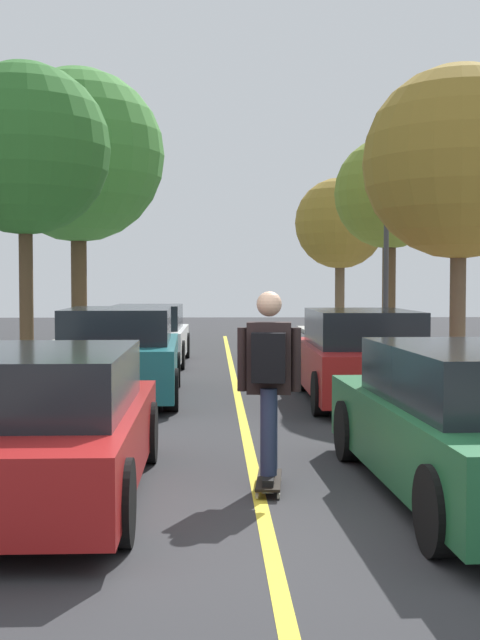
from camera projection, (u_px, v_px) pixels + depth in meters
name	position (u px, v px, depth m)	size (l,w,h in m)	color
ground	(267.00, 535.00, 6.31)	(80.00, 80.00, 0.00)	#2D2D30
center_line	(246.00, 437.00, 10.30)	(0.12, 39.20, 0.01)	gold
parked_car_left_nearest	(37.00, 426.00, 7.35)	(1.95, 4.24, 1.31)	maroon
parked_car_left_near	(119.00, 355.00, 13.71)	(2.08, 4.33, 1.49)	#196066
parked_car_left_far	(148.00, 335.00, 19.69)	(1.89, 4.25, 1.38)	white
parked_car_right_near	(362.00, 357.00, 13.34)	(1.89, 4.22, 1.46)	maroon
street_tree_left_nearest	(25.00, 150.00, 16.48)	(3.38, 3.38, 6.08)	#4C3823
street_tree_left_near	(78.00, 156.00, 22.98)	(4.74, 4.74, 7.62)	#4C3823
street_tree_right_nearest	(459.00, 163.00, 15.39)	(3.55, 3.55, 5.75)	brown
street_tree_right_near	(390.00, 195.00, 21.48)	(2.85, 2.85, 5.48)	#4C3823
street_tree_right_far	(340.00, 224.00, 29.87)	(3.23, 3.23, 5.50)	brown
streetlamp	(386.00, 238.00, 19.90)	(0.36, 0.24, 4.86)	#38383D
skateboard	(269.00, 480.00, 7.67)	(0.30, 0.86, 0.10)	black
skateboarder	(269.00, 374.00, 7.60)	(0.59, 0.71, 1.71)	black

